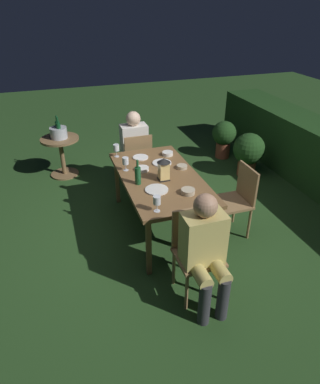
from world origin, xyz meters
name	(u,v)px	position (x,y,z in m)	size (l,w,h in m)	color
ground_plane	(160,226)	(0.00, 0.00, 0.00)	(16.00, 16.00, 0.00)	#26471E
dining_table	(160,180)	(0.00, 0.00, 0.67)	(1.67, 0.89, 0.73)	brown
chair_head_far	(196,248)	(1.08, 0.00, 0.49)	(0.40, 0.42, 0.87)	#937047
person_in_mustard	(205,248)	(1.28, 0.00, 0.64)	(0.48, 0.38, 1.15)	tan
chair_head_near	(137,158)	(-1.08, 0.00, 0.49)	(0.40, 0.42, 0.87)	#937047
person_in_cream	(133,144)	(-1.28, 0.00, 0.64)	(0.48, 0.38, 1.15)	white
chair_side_right_b	(237,198)	(0.38, 0.84, 0.49)	(0.42, 0.40, 0.87)	#937047
lantern_centerpiece	(164,168)	(0.10, 0.01, 0.88)	(0.15, 0.15, 0.27)	black
green_bottle_on_table	(138,175)	(0.10, -0.29, 0.84)	(0.07, 0.07, 0.29)	#195128
wine_glass_a	(157,201)	(0.71, -0.26, 0.85)	(0.08, 0.08, 0.17)	silver
wine_glass_b	(116,148)	(-0.70, -0.37, 0.85)	(0.08, 0.08, 0.17)	silver
wine_glass_c	(125,161)	(-0.27, -0.35, 0.85)	(0.08, 0.08, 0.17)	silver
plate_a	(140,157)	(-0.56, -0.08, 0.74)	(0.20, 0.20, 0.01)	white
plate_b	(162,163)	(-0.32, 0.13, 0.74)	(0.24, 0.24, 0.01)	white
plate_c	(157,190)	(0.31, -0.14, 0.74)	(0.25, 0.25, 0.01)	silver
bowl_olives	(188,191)	(0.48, 0.15, 0.76)	(0.15, 0.15, 0.05)	#BCAD8E
bowl_bread	(182,167)	(-0.11, 0.32, 0.75)	(0.13, 0.13, 0.04)	#BCAD8E
bowl_salad	(142,169)	(-0.20, -0.16, 0.75)	(0.16, 0.16, 0.04)	silver
bowl_dip	(168,153)	(-0.53, 0.28, 0.75)	(0.14, 0.14, 0.05)	silver
side_table	(61,150)	(-1.88, -1.03, 0.43)	(0.59, 0.59, 0.64)	brown
ice_bucket	(58,132)	(-1.88, -1.03, 0.74)	(0.26, 0.26, 0.34)	#B2B7BF
potted_plant_by_hedge	(224,136)	(-1.71, 1.75, 0.40)	(0.42, 0.42, 0.67)	brown
potted_plant_corner	(248,152)	(-0.94, 1.79, 0.41)	(0.50, 0.50, 0.71)	#9E5133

